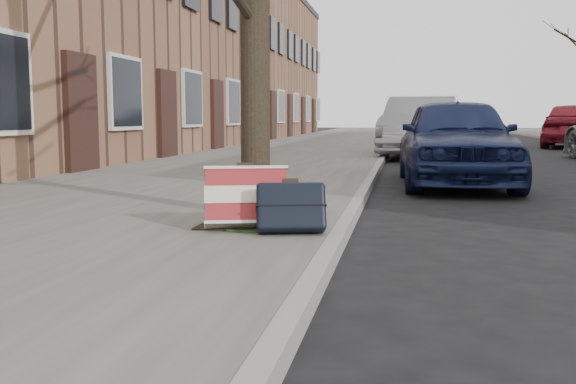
% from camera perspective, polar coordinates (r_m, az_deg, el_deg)
% --- Properties ---
extents(ground, '(120.00, 120.00, 0.00)m').
position_cam_1_polar(ground, '(4.30, 20.11, -7.59)').
color(ground, black).
rests_on(ground, ground).
extents(near_sidewalk, '(5.00, 70.00, 0.12)m').
position_cam_1_polar(near_sidewalk, '(19.36, 1.56, 3.80)').
color(near_sidewalk, slate).
rests_on(near_sidewalk, ground).
extents(house_near, '(6.80, 40.00, 7.00)m').
position_cam_1_polar(house_near, '(22.11, -13.68, 12.90)').
color(house_near, brown).
rests_on(house_near, ground).
extents(dirt_patch, '(0.85, 0.85, 0.02)m').
position_cam_1_polar(dirt_patch, '(5.53, -2.98, -2.72)').
color(dirt_patch, black).
rests_on(dirt_patch, near_sidewalk).
extents(suitcase_red, '(0.74, 0.54, 0.51)m').
position_cam_1_polar(suitcase_red, '(5.21, -3.72, -0.54)').
color(suitcase_red, maroon).
rests_on(suitcase_red, near_sidewalk).
extents(suitcase_navy, '(0.60, 0.44, 0.42)m').
position_cam_1_polar(suitcase_navy, '(5.01, 0.25, -1.34)').
color(suitcase_navy, black).
rests_on(suitcase_navy, near_sidewalk).
extents(car_near_front, '(1.76, 4.06, 1.36)m').
position_cam_1_polar(car_near_front, '(10.07, 14.64, 4.48)').
color(car_near_front, '#162049').
rests_on(car_near_front, ground).
extents(car_near_mid, '(2.14, 4.88, 1.56)m').
position_cam_1_polar(car_near_mid, '(16.88, 11.70, 5.69)').
color(car_near_mid, '#A3A5AA').
rests_on(car_near_mid, ground).
extents(car_near_back, '(3.25, 5.34, 1.38)m').
position_cam_1_polar(car_near_back, '(26.65, 11.86, 5.80)').
color(car_near_back, '#323337').
rests_on(car_near_back, ground).
extents(car_far_back, '(3.00, 4.85, 1.54)m').
position_cam_1_polar(car_far_back, '(23.96, 24.00, 5.48)').
color(car_far_back, maroon).
rests_on(car_far_back, ground).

